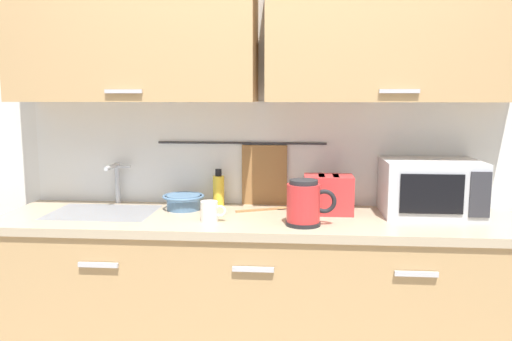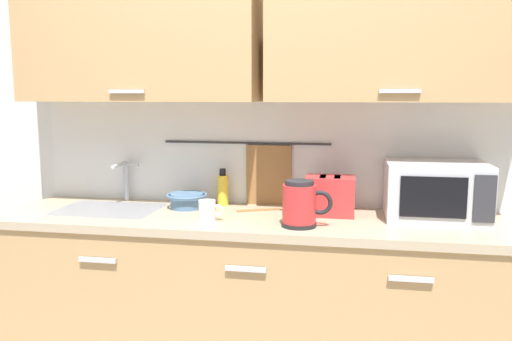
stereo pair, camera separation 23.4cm
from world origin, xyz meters
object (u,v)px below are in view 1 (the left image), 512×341
(dish_soap_bottle, at_px, (219,190))
(mixing_bowl, at_px, (183,201))
(mug_near_sink, at_px, (210,211))
(toaster, at_px, (328,194))
(wooden_spoon, at_px, (268,209))
(microwave, at_px, (430,188))
(electric_kettle, at_px, (304,203))

(dish_soap_bottle, xyz_separation_m, mixing_bowl, (-0.16, -0.11, -0.04))
(dish_soap_bottle, distance_m, mug_near_sink, 0.35)
(toaster, height_order, wooden_spoon, toaster)
(microwave, relative_size, dish_soap_bottle, 2.35)
(mixing_bowl, distance_m, wooden_spoon, 0.44)
(mug_near_sink, height_order, toaster, toaster)
(mixing_bowl, bearing_deg, toaster, -1.49)
(microwave, xyz_separation_m, dish_soap_bottle, (-1.07, 0.12, -0.05))
(microwave, distance_m, mug_near_sink, 1.08)
(dish_soap_bottle, xyz_separation_m, mug_near_sink, (0.01, -0.35, -0.04))
(mug_near_sink, distance_m, mixing_bowl, 0.30)
(dish_soap_bottle, relative_size, mixing_bowl, 0.92)
(electric_kettle, distance_m, toaster, 0.28)
(mixing_bowl, bearing_deg, dish_soap_bottle, 33.75)
(toaster, bearing_deg, wooden_spoon, 172.24)
(mixing_bowl, bearing_deg, wooden_spoon, 2.91)
(dish_soap_bottle, bearing_deg, mixing_bowl, -146.25)
(microwave, distance_m, mixing_bowl, 1.23)
(electric_kettle, relative_size, mixing_bowl, 1.06)
(mixing_bowl, bearing_deg, microwave, -0.40)
(electric_kettle, bearing_deg, microwave, 23.22)
(microwave, height_order, wooden_spoon, microwave)
(electric_kettle, xyz_separation_m, dish_soap_bottle, (-0.45, 0.38, -0.01))
(dish_soap_bottle, distance_m, mixing_bowl, 0.20)
(electric_kettle, xyz_separation_m, wooden_spoon, (-0.18, 0.29, -0.10))
(microwave, bearing_deg, electric_kettle, -156.78)
(mug_near_sink, distance_m, wooden_spoon, 0.37)
(dish_soap_bottle, distance_m, wooden_spoon, 0.29)
(electric_kettle, height_order, dish_soap_bottle, electric_kettle)
(microwave, distance_m, toaster, 0.50)
(mixing_bowl, bearing_deg, electric_kettle, -23.91)
(microwave, distance_m, electric_kettle, 0.67)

